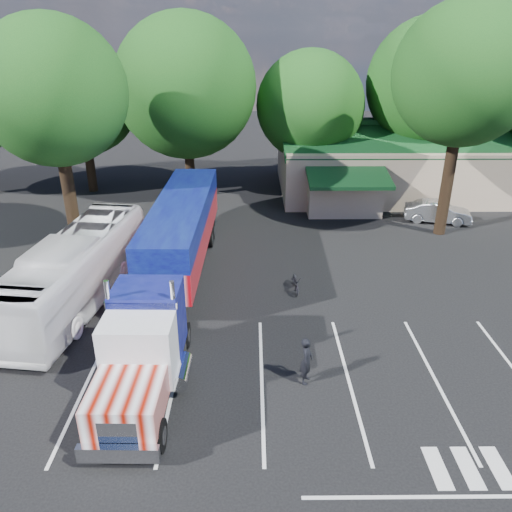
{
  "coord_description": "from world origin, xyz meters",
  "views": [
    {
      "loc": [
        -0.33,
        -20.71,
        11.78
      ],
      "look_at": [
        -0.16,
        0.71,
        2.0
      ],
      "focal_mm": 35.0,
      "sensor_mm": 36.0,
      "label": 1
    }
  ],
  "objects_px": {
    "woman": "(306,361)",
    "bicycle": "(296,282)",
    "tour_bus": "(76,269)",
    "silver_sedan": "(438,212)",
    "semi_truck": "(175,250)"
  },
  "relations": [
    {
      "from": "woman",
      "to": "bicycle",
      "type": "bearing_deg",
      "value": 12.46
    },
    {
      "from": "tour_bus",
      "to": "bicycle",
      "type": "bearing_deg",
      "value": 12.36
    },
    {
      "from": "bicycle",
      "to": "tour_bus",
      "type": "bearing_deg",
      "value": -177.63
    },
    {
      "from": "bicycle",
      "to": "silver_sedan",
      "type": "height_order",
      "value": "silver_sedan"
    },
    {
      "from": "semi_truck",
      "to": "bicycle",
      "type": "height_order",
      "value": "semi_truck"
    },
    {
      "from": "bicycle",
      "to": "tour_bus",
      "type": "height_order",
      "value": "tour_bus"
    },
    {
      "from": "woman",
      "to": "silver_sedan",
      "type": "bearing_deg",
      "value": -18.13
    },
    {
      "from": "bicycle",
      "to": "silver_sedan",
      "type": "xyz_separation_m",
      "value": [
        10.2,
        9.5,
        0.25
      ]
    },
    {
      "from": "bicycle",
      "to": "woman",
      "type": "bearing_deg",
      "value": -94.25
    },
    {
      "from": "semi_truck",
      "to": "tour_bus",
      "type": "bearing_deg",
      "value": -171.23
    },
    {
      "from": "bicycle",
      "to": "tour_bus",
      "type": "distance_m",
      "value": 10.39
    },
    {
      "from": "bicycle",
      "to": "silver_sedan",
      "type": "distance_m",
      "value": 13.94
    },
    {
      "from": "bicycle",
      "to": "semi_truck",
      "type": "bearing_deg",
      "value": -179.59
    },
    {
      "from": "semi_truck",
      "to": "tour_bus",
      "type": "relative_size",
      "value": 1.69
    },
    {
      "from": "semi_truck",
      "to": "tour_bus",
      "type": "distance_m",
      "value": 4.6
    }
  ]
}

